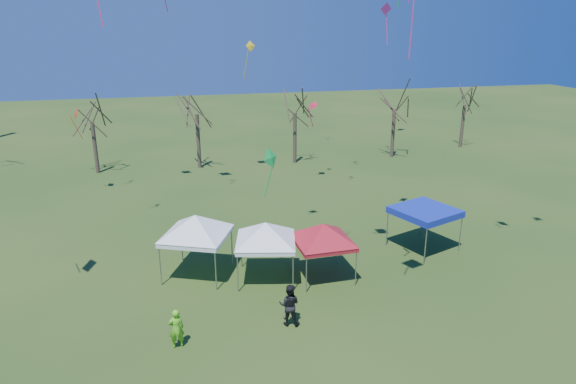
{
  "coord_description": "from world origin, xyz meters",
  "views": [
    {
      "loc": [
        -4.71,
        -19.06,
        12.1
      ],
      "look_at": [
        0.47,
        3.0,
        4.5
      ],
      "focal_mm": 32.0,
      "sensor_mm": 36.0,
      "label": 1
    }
  ],
  "objects_px": {
    "tent_blue": "(425,212)",
    "person_dark": "(289,305)",
    "tree_1": "(90,103)",
    "person_green": "(176,328)",
    "tree_2": "(196,94)",
    "tent_red": "(324,227)",
    "tree_4": "(396,91)",
    "tent_white_mid": "(266,226)",
    "tree_5": "(466,89)",
    "tent_white_west": "(195,219)",
    "tree_3": "(295,94)"
  },
  "relations": [
    {
      "from": "tent_red",
      "to": "person_green",
      "type": "distance_m",
      "value": 8.51
    },
    {
      "from": "tent_blue",
      "to": "person_dark",
      "type": "height_order",
      "value": "tent_blue"
    },
    {
      "from": "tent_white_mid",
      "to": "person_green",
      "type": "bearing_deg",
      "value": -133.32
    },
    {
      "from": "tree_1",
      "to": "person_dark",
      "type": "distance_m",
      "value": 28.03
    },
    {
      "from": "tent_blue",
      "to": "person_green",
      "type": "height_order",
      "value": "tent_blue"
    },
    {
      "from": "tree_1",
      "to": "person_dark",
      "type": "height_order",
      "value": "tree_1"
    },
    {
      "from": "tree_3",
      "to": "person_green",
      "type": "bearing_deg",
      "value": -113.4
    },
    {
      "from": "tree_2",
      "to": "tent_white_mid",
      "type": "distance_m",
      "value": 21.5
    },
    {
      "from": "tent_white_mid",
      "to": "tent_white_west",
      "type": "bearing_deg",
      "value": 159.23
    },
    {
      "from": "tree_3",
      "to": "tree_5",
      "type": "distance_m",
      "value": 17.81
    },
    {
      "from": "tent_red",
      "to": "tent_blue",
      "type": "xyz_separation_m",
      "value": [
        6.41,
        1.99,
        -0.5
      ]
    },
    {
      "from": "tent_blue",
      "to": "person_dark",
      "type": "distance_m",
      "value": 10.69
    },
    {
      "from": "tree_1",
      "to": "tree_3",
      "type": "height_order",
      "value": "tree_3"
    },
    {
      "from": "tree_1",
      "to": "tree_3",
      "type": "bearing_deg",
      "value": -2.06
    },
    {
      "from": "tent_white_west",
      "to": "tent_white_mid",
      "type": "xyz_separation_m",
      "value": [
        3.22,
        -1.22,
        -0.19
      ]
    },
    {
      "from": "tent_white_mid",
      "to": "person_dark",
      "type": "distance_m",
      "value": 4.56
    },
    {
      "from": "tree_4",
      "to": "person_dark",
      "type": "distance_m",
      "value": 29.93
    },
    {
      "from": "tree_4",
      "to": "tent_white_west",
      "type": "height_order",
      "value": "tree_4"
    },
    {
      "from": "tree_5",
      "to": "tent_red",
      "type": "distance_m",
      "value": 31.9
    },
    {
      "from": "tree_2",
      "to": "tent_red",
      "type": "xyz_separation_m",
      "value": [
        4.53,
        -21.63,
        -3.63
      ]
    },
    {
      "from": "tree_1",
      "to": "tree_2",
      "type": "xyz_separation_m",
      "value": [
        8.4,
        -0.27,
        0.5
      ]
    },
    {
      "from": "tree_1",
      "to": "tent_red",
      "type": "height_order",
      "value": "tree_1"
    },
    {
      "from": "tree_4",
      "to": "tent_white_mid",
      "type": "relative_size",
      "value": 2.07
    },
    {
      "from": "person_dark",
      "to": "tent_red",
      "type": "bearing_deg",
      "value": -104.38
    },
    {
      "from": "tree_3",
      "to": "tent_white_west",
      "type": "distance_m",
      "value": 22.13
    },
    {
      "from": "tree_5",
      "to": "tent_blue",
      "type": "height_order",
      "value": "tree_5"
    },
    {
      "from": "tent_red",
      "to": "tent_blue",
      "type": "bearing_deg",
      "value": 17.27
    },
    {
      "from": "tree_2",
      "to": "tent_red",
      "type": "bearing_deg",
      "value": -78.16
    },
    {
      "from": "tree_1",
      "to": "person_green",
      "type": "height_order",
      "value": "tree_1"
    },
    {
      "from": "tent_red",
      "to": "person_dark",
      "type": "bearing_deg",
      "value": -124.93
    },
    {
      "from": "tent_white_west",
      "to": "person_dark",
      "type": "bearing_deg",
      "value": -57.72
    },
    {
      "from": "tent_white_mid",
      "to": "tent_blue",
      "type": "xyz_separation_m",
      "value": [
        9.16,
        1.5,
        -0.61
      ]
    },
    {
      "from": "tree_4",
      "to": "tent_red",
      "type": "xyz_separation_m",
      "value": [
        -13.19,
        -21.26,
        -3.4
      ]
    },
    {
      "from": "tent_red",
      "to": "tree_2",
      "type": "bearing_deg",
      "value": 101.84
    },
    {
      "from": "tent_red",
      "to": "tree_3",
      "type": "bearing_deg",
      "value": 79.72
    },
    {
      "from": "tent_blue",
      "to": "tent_red",
      "type": "bearing_deg",
      "value": -162.73
    },
    {
      "from": "tree_2",
      "to": "person_dark",
      "type": "xyz_separation_m",
      "value": [
        1.97,
        -25.3,
        -5.37
      ]
    },
    {
      "from": "tree_3",
      "to": "tent_red",
      "type": "distance_m",
      "value": 21.91
    },
    {
      "from": "tree_3",
      "to": "tent_blue",
      "type": "bearing_deg",
      "value": -82.48
    },
    {
      "from": "tent_white_mid",
      "to": "person_dark",
      "type": "relative_size",
      "value": 2.08
    },
    {
      "from": "tent_red",
      "to": "person_dark",
      "type": "height_order",
      "value": "tent_red"
    },
    {
      "from": "tree_3",
      "to": "tent_blue",
      "type": "height_order",
      "value": "tree_3"
    },
    {
      "from": "tent_red",
      "to": "person_green",
      "type": "xyz_separation_m",
      "value": [
        -7.17,
        -4.2,
        -1.84
      ]
    },
    {
      "from": "tent_blue",
      "to": "tent_white_mid",
      "type": "bearing_deg",
      "value": -170.69
    },
    {
      "from": "tent_white_west",
      "to": "tree_4",
      "type": "bearing_deg",
      "value": 45.57
    },
    {
      "from": "tree_2",
      "to": "tent_blue",
      "type": "bearing_deg",
      "value": -60.86
    },
    {
      "from": "tent_red",
      "to": "person_dark",
      "type": "distance_m",
      "value": 4.81
    },
    {
      "from": "tree_5",
      "to": "tent_blue",
      "type": "xyz_separation_m",
      "value": [
        -15.14,
        -21.33,
        -3.57
      ]
    },
    {
      "from": "tree_3",
      "to": "tent_red",
      "type": "xyz_separation_m",
      "value": [
        -3.86,
        -21.3,
        -3.42
      ]
    },
    {
      "from": "person_dark",
      "to": "person_green",
      "type": "xyz_separation_m",
      "value": [
        -4.61,
        -0.53,
        -0.1
      ]
    }
  ]
}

